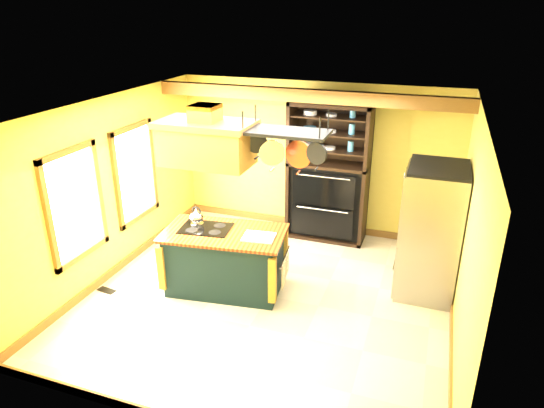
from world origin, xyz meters
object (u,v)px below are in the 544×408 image
Objects in this scene: kitchen_island at (225,260)px; range_hood at (206,141)px; refrigerator at (430,234)px; pot_rack at (286,139)px; hutch at (328,187)px.

range_hood is at bearing 172.83° from kitchen_island.
pot_rack is at bearing -153.64° from refrigerator.
pot_rack is at bearing -91.92° from hutch.
kitchen_island is 1.44× the size of range_hood.
kitchen_island is at bearing -179.84° from pot_rack.
hutch reaches higher than kitchen_island.
refrigerator is (2.95, 0.92, -1.32)m from range_hood.
pot_rack is at bearing 0.16° from range_hood.
hutch is (0.07, 2.23, -1.41)m from pot_rack.
refrigerator is at bearing -36.60° from hutch.
hutch is (0.98, 2.23, 0.46)m from kitchen_island.
pot_rack reaches higher than refrigerator.
refrigerator is 2.20m from hutch.
hutch is (-1.77, 1.31, 0.02)m from refrigerator.
hutch is at bearing 62.16° from range_hood.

